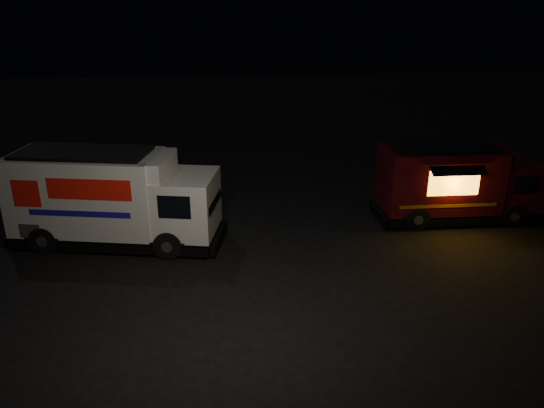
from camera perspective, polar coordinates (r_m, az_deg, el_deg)
The scene contains 3 objects.
ground at distance 15.43m, azimuth -0.29°, elevation -6.79°, with size 80.00×80.00×0.00m, color black.
white_truck at distance 17.09m, azimuth -16.45°, elevation 0.63°, with size 6.55×2.24×2.97m, color silver, non-canonical shape.
red_truck at distance 19.41m, azimuth 19.49°, elevation 2.25°, with size 5.70×2.10×2.65m, color #3B0A13, non-canonical shape.
Camera 1 is at (-1.46, -13.52, 7.30)m, focal length 35.00 mm.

